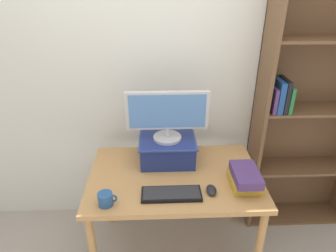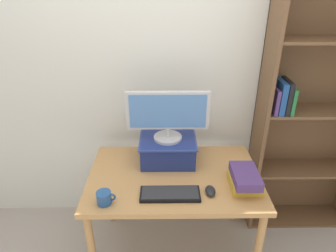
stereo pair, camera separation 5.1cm
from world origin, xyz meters
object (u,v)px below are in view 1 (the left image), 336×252
Objects in this scene: coffee_mug at (106,199)px; riser_box at (167,149)px; keyboard at (171,194)px; computer_mouse at (211,190)px; computer_monitor at (167,114)px; book_stack at (245,178)px; bookshelf_unit at (312,107)px; desk at (174,184)px.

riser_box is at bearing 50.78° from coffee_mug.
computer_mouse is at bearing 4.51° from keyboard.
book_stack is (0.49, -0.33, -0.31)m from computer_monitor.
coffee_mug is (-0.87, -0.14, -0.02)m from book_stack.
computer_monitor is 1.52× the size of keyboard.
coffee_mug is at bearing -129.22° from riser_box.
computer_monitor is at bearing 124.35° from computer_mouse.
riser_box reaches higher than coffee_mug.
bookshelf_unit is 7.97× the size of book_stack.
keyboard is (-0.03, -0.22, 0.09)m from desk.
computer_monitor is at bearing -170.51° from bookshelf_unit.
bookshelf_unit is at bearing 28.16° from keyboard.
computer_mouse is at bearing 7.43° from coffee_mug.
book_stack is at bearing -17.41° from desk.
bookshelf_unit is at bearing 23.63° from coffee_mug.
bookshelf_unit is (1.07, 0.38, 0.41)m from desk.
riser_box is at bearing 90.00° from computer_monitor.
desk is at bearing -160.69° from bookshelf_unit.
computer_monitor is at bearing -90.00° from riser_box.
keyboard is at bearing -151.84° from bookshelf_unit.
keyboard is (0.01, -0.40, -0.36)m from computer_monitor.
riser_box is 0.59m from book_stack.
computer_monitor is 0.54m from keyboard.
desk is 3.14× the size of keyboard.
riser_box is 1.09× the size of keyboard.
riser_box is 0.28m from computer_monitor.
riser_box is 0.71× the size of computer_monitor.
desk is 11.24× the size of computer_mouse.
bookshelf_unit reaches higher than computer_monitor.
book_stack is at bearing -33.99° from computer_monitor.
bookshelf_unit reaches higher than riser_box.
computer_mouse reaches higher than keyboard.
coffee_mug is (-0.39, -0.06, 0.03)m from keyboard.
desk is 0.31m from computer_mouse.
desk is 4.49× the size of book_stack.
desk is 10.05× the size of coffee_mug.
bookshelf_unit reaches higher than book_stack.
riser_box is 0.47m from computer_mouse.
riser_box is at bearing 102.23° from desk.
computer_mouse is (0.22, -0.20, 0.10)m from desk.
computer_mouse is (0.26, -0.39, -0.08)m from riser_box.
book_stack reaches higher than desk.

